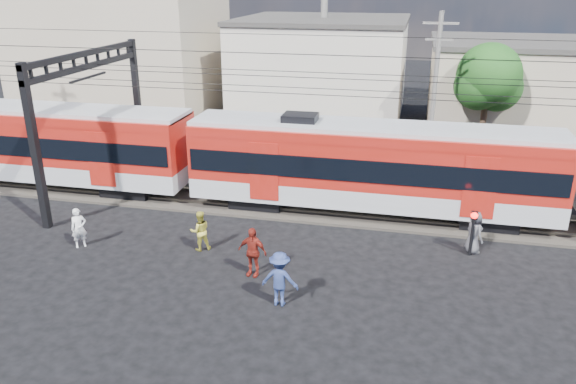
{
  "coord_description": "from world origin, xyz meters",
  "views": [
    {
      "loc": [
        5.05,
        -15.7,
        10.12
      ],
      "look_at": [
        0.31,
        5.0,
        1.94
      ],
      "focal_mm": 35.0,
      "sensor_mm": 36.0,
      "label": 1
    }
  ],
  "objects_px": {
    "crossing_signal": "(473,225)",
    "pedestrian_a": "(79,228)",
    "pedestrian_c": "(280,279)",
    "commuter_train": "(376,164)"
  },
  "relations": [
    {
      "from": "crossing_signal",
      "to": "commuter_train",
      "type": "bearing_deg",
      "value": 141.66
    },
    {
      "from": "pedestrian_a",
      "to": "crossing_signal",
      "type": "xyz_separation_m",
      "value": [
        15.13,
        2.68,
        0.47
      ]
    },
    {
      "from": "commuter_train",
      "to": "pedestrian_a",
      "type": "relative_size",
      "value": 30.95
    },
    {
      "from": "crossing_signal",
      "to": "pedestrian_a",
      "type": "bearing_deg",
      "value": -169.94
    },
    {
      "from": "pedestrian_c",
      "to": "pedestrian_a",
      "type": "bearing_deg",
      "value": -13.41
    },
    {
      "from": "commuter_train",
      "to": "pedestrian_a",
      "type": "bearing_deg",
      "value": -152.3
    },
    {
      "from": "pedestrian_c",
      "to": "crossing_signal",
      "type": "distance_m",
      "value": 8.11
    },
    {
      "from": "pedestrian_a",
      "to": "pedestrian_c",
      "type": "height_order",
      "value": "pedestrian_c"
    },
    {
      "from": "pedestrian_a",
      "to": "crossing_signal",
      "type": "distance_m",
      "value": 15.37
    },
    {
      "from": "pedestrian_c",
      "to": "crossing_signal",
      "type": "xyz_separation_m",
      "value": [
        6.36,
        5.03,
        0.34
      ]
    }
  ]
}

